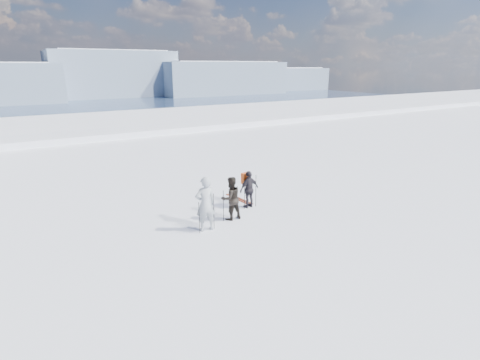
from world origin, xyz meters
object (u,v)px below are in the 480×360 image
object	(u,v)px
skier_pack	(249,189)
skier_grey	(205,204)
skis_loose	(239,199)
skier_dark	(231,198)

from	to	relation	value
skier_pack	skier_grey	bearing A→B (deg)	17.80
skis_loose	skier_dark	bearing A→B (deg)	-128.98
skier_dark	skis_loose	xyz separation A→B (m)	(1.40, 1.73, -0.82)
skier_grey	skis_loose	size ratio (longest dim) A/B	1.17
skier_grey	skis_loose	bearing A→B (deg)	-136.41
skis_loose	skier_pack	bearing A→B (deg)	-97.44
skier_dark	skis_loose	world-z (taller)	skier_dark
skier_grey	skier_pack	size ratio (longest dim) A/B	1.27
skier_pack	skis_loose	xyz separation A→B (m)	(0.13, 1.03, -0.77)
skier_dark	skis_loose	distance (m)	2.37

